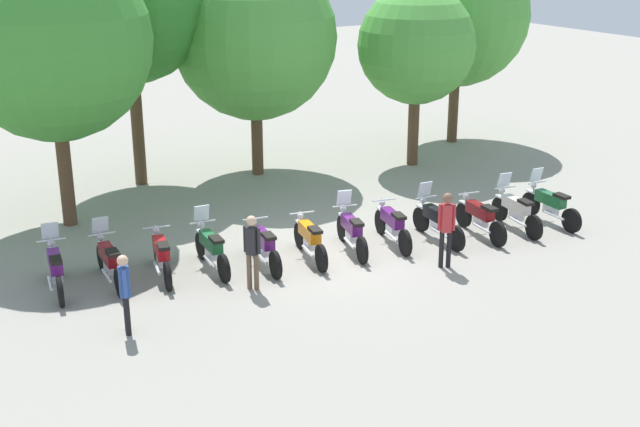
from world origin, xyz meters
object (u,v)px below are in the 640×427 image
(motorcycle_3, at_px, (211,248))
(motorcycle_10, at_px, (516,210))
(motorcycle_5, at_px, (310,239))
(motorcycle_4, at_px, (263,245))
(motorcycle_7, at_px, (392,225))
(tree_5, at_px, (458,15))
(motorcycle_9, at_px, (480,217))
(tree_3, at_px, (255,37))
(tree_1, at_px, (52,42))
(person_0, at_px, (446,224))
(motorcycle_1, at_px, (109,261))
(motorcycle_0, at_px, (56,268))
(person_1, at_px, (125,289))
(motorcycle_2, at_px, (161,255))
(person_2, at_px, (252,247))
(tree_2, at_px, (128,3))
(motorcycle_11, at_px, (550,204))
(tree_4, at_px, (416,45))
(motorcycle_8, at_px, (437,221))
(motorcycle_6, at_px, (351,231))

(motorcycle_3, bearing_deg, motorcycle_10, -96.83)
(motorcycle_5, bearing_deg, motorcycle_4, 91.02)
(motorcycle_7, xyz_separation_m, tree_5, (7.90, 7.31, 4.00))
(motorcycle_7, distance_m, motorcycle_9, 2.33)
(motorcycle_9, xyz_separation_m, motorcycle_10, (1.12, -0.10, 0.01))
(tree_3, height_order, tree_5, tree_5)
(motorcycle_7, relative_size, tree_1, 0.30)
(tree_1, bearing_deg, motorcycle_3, -67.09)
(motorcycle_9, xyz_separation_m, person_0, (-2.05, -1.16, 0.56))
(motorcycle_1, xyz_separation_m, motorcycle_5, (4.48, -1.03, -0.01))
(motorcycle_10, bearing_deg, motorcycle_0, 88.38)
(person_1, relative_size, tree_3, 0.24)
(motorcycle_10, distance_m, tree_1, 12.41)
(motorcycle_2, distance_m, person_2, 2.27)
(motorcycle_2, height_order, motorcycle_9, same)
(motorcycle_5, distance_m, tree_1, 8.02)
(motorcycle_9, bearing_deg, motorcycle_0, 85.86)
(person_2, height_order, tree_5, tree_5)
(motorcycle_9, xyz_separation_m, person_1, (-9.39, -0.60, 0.44))
(motorcycle_2, bearing_deg, motorcycle_0, 91.84)
(motorcycle_2, xyz_separation_m, tree_3, (5.53, 6.19, 3.77))
(motorcycle_5, height_order, person_0, person_0)
(tree_1, bearing_deg, motorcycle_10, -32.65)
(motorcycle_10, height_order, tree_2, tree_2)
(motorcycle_3, xyz_separation_m, person_1, (-2.68, -2.09, 0.42))
(person_1, height_order, tree_3, tree_3)
(motorcycle_5, bearing_deg, tree_2, 20.82)
(person_0, height_order, tree_3, tree_3)
(motorcycle_4, height_order, person_2, person_2)
(motorcycle_3, distance_m, motorcycle_7, 4.55)
(motorcycle_10, bearing_deg, motorcycle_5, 89.68)
(motorcycle_11, xyz_separation_m, tree_5, (3.43, 8.19, 3.99))
(motorcycle_2, height_order, motorcycle_5, same)
(motorcycle_3, bearing_deg, tree_2, -2.18)
(tree_4, bearing_deg, motorcycle_10, -102.88)
(motorcycle_5, relative_size, tree_5, 0.31)
(motorcycle_7, relative_size, motorcycle_8, 0.98)
(motorcycle_1, distance_m, motorcycle_7, 6.83)
(motorcycle_9, distance_m, motorcycle_11, 2.24)
(motorcycle_7, bearing_deg, motorcycle_1, 92.58)
(motorcycle_3, relative_size, tree_3, 0.32)
(motorcycle_8, height_order, tree_2, tree_2)
(person_0, relative_size, tree_2, 0.23)
(motorcycle_2, relative_size, motorcycle_9, 0.99)
(motorcycle_3, xyz_separation_m, motorcycle_6, (3.36, -0.69, 0.00))
(motorcycle_3, xyz_separation_m, tree_3, (4.41, 6.40, 3.76))
(motorcycle_6, bearing_deg, tree_4, -32.36)
(motorcycle_5, bearing_deg, motorcycle_8, -88.44)
(motorcycle_3, bearing_deg, person_0, -115.00)
(motorcycle_0, xyz_separation_m, motorcycle_11, (12.30, -2.31, 0.00))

